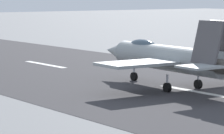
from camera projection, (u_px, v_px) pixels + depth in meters
ground_plane at (205, 94)px, 47.71m from camera, size 400.00×400.00×0.00m
runway_strip at (205, 93)px, 47.70m from camera, size 240.00×26.00×0.02m
fighter_jet at (168, 57)px, 50.49m from camera, size 17.25×13.93×5.71m
marker_cone_mid at (205, 65)px, 64.80m from camera, size 0.44×0.44×0.55m
marker_cone_far at (119, 54)px, 76.73m from camera, size 0.44×0.44×0.55m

